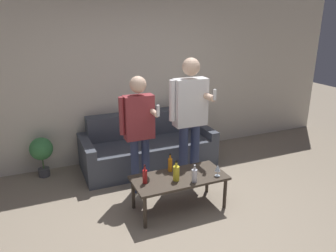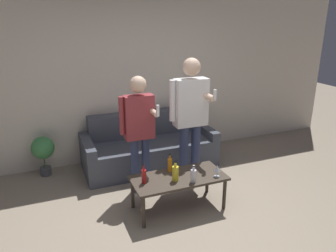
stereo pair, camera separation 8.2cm
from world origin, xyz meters
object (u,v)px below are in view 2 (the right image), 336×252
at_px(bottle_orange, 175,173).
at_px(person_standing_right, 190,112).
at_px(coffee_table, 179,180).
at_px(couch, 148,147).
at_px(person_standing_left, 139,125).

distance_m(bottle_orange, person_standing_right, 0.97).
distance_m(coffee_table, bottle_orange, 0.18).
height_order(couch, bottle_orange, couch).
distance_m(coffee_table, person_standing_left, 0.87).
bearing_deg(couch, coffee_table, -92.77).
bearing_deg(person_standing_right, couch, 115.36).
distance_m(person_standing_left, person_standing_right, 0.74).
height_order(bottle_orange, person_standing_left, person_standing_left).
bearing_deg(coffee_table, person_standing_left, 117.11).
bearing_deg(couch, bottle_orange, -95.56).
height_order(coffee_table, person_standing_left, person_standing_left).
bearing_deg(person_standing_right, person_standing_left, 179.44).
height_order(bottle_orange, person_standing_right, person_standing_right).
bearing_deg(person_standing_left, bottle_orange, -70.72).
bearing_deg(bottle_orange, person_standing_right, 52.87).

